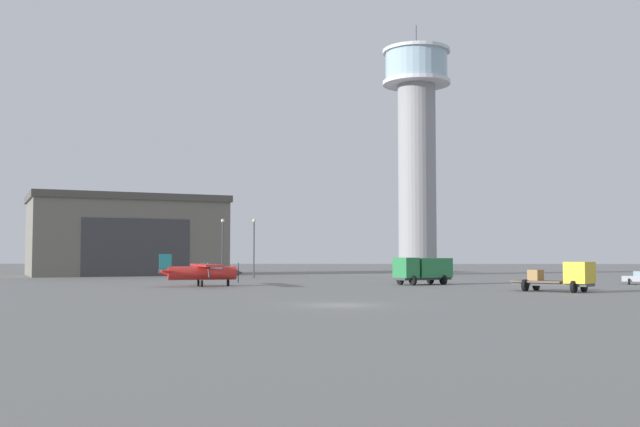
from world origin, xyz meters
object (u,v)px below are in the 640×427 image
at_px(truck_box_green, 423,269).
at_px(control_tower, 417,140).
at_px(light_post_east, 223,243).
at_px(airplane_red, 201,271).
at_px(light_post_west, 254,242).
at_px(truck_flatbed_yellow, 565,277).

bearing_deg(truck_box_green, control_tower, -125.70).
relative_size(control_tower, light_post_east, 5.15).
xyz_separation_m(control_tower, light_post_east, (-26.91, -21.74, -16.43)).
height_order(airplane_red, light_post_west, light_post_west).
bearing_deg(light_post_west, truck_box_green, -45.36).
bearing_deg(light_post_east, truck_box_green, -37.21).
relative_size(truck_box_green, light_post_west, 0.81).
distance_m(control_tower, truck_box_green, 44.50).
bearing_deg(light_post_west, control_tower, 40.08).
bearing_deg(control_tower, airplane_red, -119.04).
bearing_deg(control_tower, light_post_east, -141.07).
xyz_separation_m(control_tower, truck_flatbed_yellow, (7.30, -54.20, -19.85)).
bearing_deg(truck_box_green, airplane_red, -18.67).
relative_size(airplane_red, truck_box_green, 1.67).
relative_size(truck_flatbed_yellow, light_post_west, 0.84).
relative_size(truck_box_green, truck_flatbed_yellow, 0.96).
height_order(control_tower, light_post_east, control_tower).
distance_m(airplane_red, light_post_west, 25.64).
bearing_deg(airplane_red, control_tower, 40.82).
bearing_deg(truck_flatbed_yellow, light_post_west, 168.90).
bearing_deg(light_post_east, light_post_west, 31.01).
xyz_separation_m(truck_flatbed_yellow, light_post_east, (-34.21, 32.46, 3.41)).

